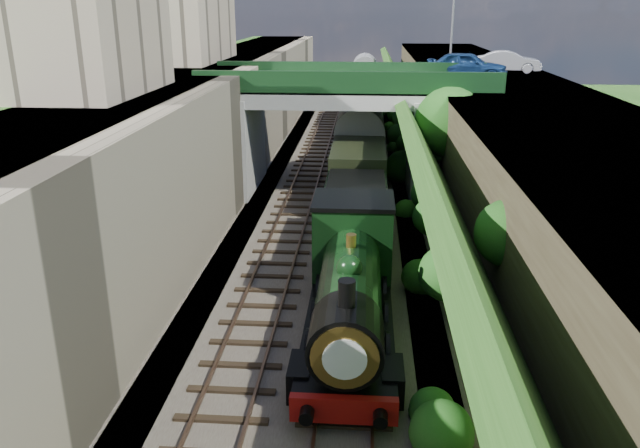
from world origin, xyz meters
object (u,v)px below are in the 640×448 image
(car_silver, at_px, (509,62))
(locomotive, at_px, (350,289))
(road_bridge, at_px, (355,124))
(tender, at_px, (355,222))
(tree, at_px, (451,125))
(lamppost, at_px, (453,19))
(car_blue, at_px, (467,65))

(car_silver, bearing_deg, locomotive, 169.19)
(road_bridge, relative_size, tender, 2.67)
(road_bridge, height_order, car_silver, car_silver)
(tree, bearing_deg, tender, -124.81)
(locomotive, bearing_deg, lamppost, 77.10)
(car_blue, bearing_deg, tender, 168.50)
(road_bridge, xyz_separation_m, tender, (0.26, -10.00, -2.46))
(car_silver, relative_size, tender, 0.69)
(car_blue, bearing_deg, tree, -179.64)
(tender, bearing_deg, road_bridge, 91.47)
(car_blue, bearing_deg, lamppost, 16.80)
(tree, distance_m, car_silver, 12.20)
(road_bridge, xyz_separation_m, locomotive, (0.26, -17.37, -2.18))
(road_bridge, height_order, locomotive, road_bridge)
(lamppost, relative_size, tender, 1.00)
(road_bridge, bearing_deg, locomotive, -89.16)
(tree, height_order, car_silver, car_silver)
(road_bridge, distance_m, lamppost, 12.02)
(lamppost, height_order, car_silver, lamppost)
(car_blue, distance_m, car_silver, 5.51)
(car_blue, height_order, locomotive, car_blue)
(road_bridge, xyz_separation_m, car_blue, (6.52, 3.34, 2.98))
(locomotive, bearing_deg, tender, 90.00)
(tree, xyz_separation_m, car_blue, (1.55, 6.56, 2.41))
(lamppost, bearing_deg, locomotive, -102.90)
(road_bridge, relative_size, lamppost, 2.67)
(lamppost, relative_size, car_silver, 1.44)
(car_blue, bearing_deg, car_silver, -23.98)
(road_bridge, relative_size, tree, 2.42)
(lamppost, bearing_deg, tree, -96.01)
(lamppost, xyz_separation_m, locomotive, (-5.97, -26.06, -7.67))
(locomotive, bearing_deg, car_blue, 73.17)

